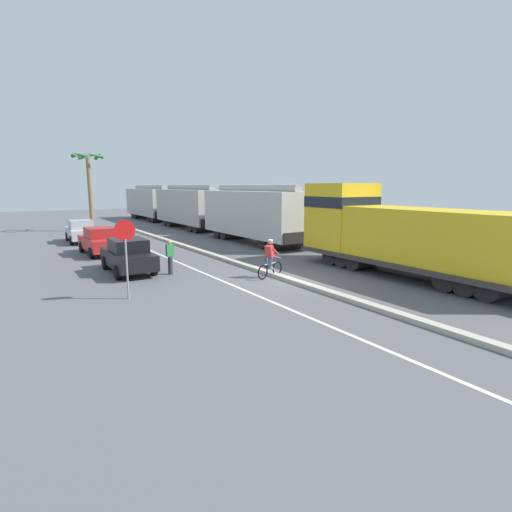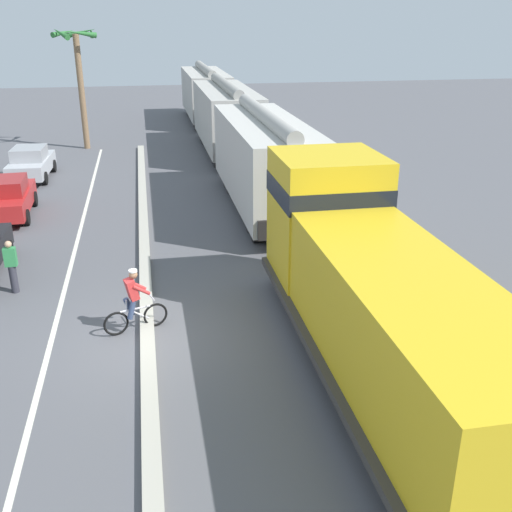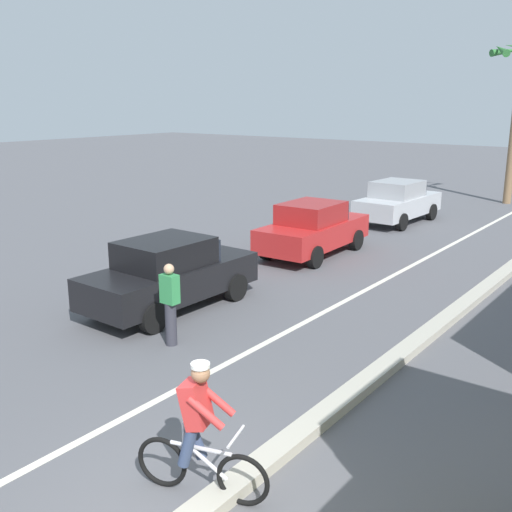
% 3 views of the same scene
% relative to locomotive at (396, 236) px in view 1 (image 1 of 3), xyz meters
% --- Properties ---
extents(ground_plane, '(120.00, 120.00, 0.00)m').
position_rel_locomotive_xyz_m(ground_plane, '(-5.09, 1.95, -1.80)').
color(ground_plane, '#56565B').
extents(median_curb, '(0.36, 36.00, 0.16)m').
position_rel_locomotive_xyz_m(median_curb, '(-5.09, 7.95, -1.72)').
color(median_curb, '#B2AD9E').
rests_on(median_curb, ground).
extents(lane_stripe, '(0.14, 36.00, 0.01)m').
position_rel_locomotive_xyz_m(lane_stripe, '(-7.49, 7.95, -1.79)').
color(lane_stripe, silver).
rests_on(lane_stripe, ground).
extents(locomotive, '(3.10, 11.61, 4.20)m').
position_rel_locomotive_xyz_m(locomotive, '(0.00, 0.00, 0.00)').
color(locomotive, gold).
rests_on(locomotive, ground).
extents(hopper_car_lead, '(2.90, 10.60, 4.18)m').
position_rel_locomotive_xyz_m(hopper_car_lead, '(0.00, 12.16, 0.28)').
color(hopper_car_lead, beige).
rests_on(hopper_car_lead, ground).
extents(hopper_car_middle, '(2.90, 10.60, 4.18)m').
position_rel_locomotive_xyz_m(hopper_car_middle, '(0.00, 23.76, 0.28)').
color(hopper_car_middle, '#AFACA4').
rests_on(hopper_car_middle, ground).
extents(hopper_car_trailing, '(2.90, 10.60, 4.18)m').
position_rel_locomotive_xyz_m(hopper_car_trailing, '(0.00, 35.36, 0.28)').
color(hopper_car_trailing, '#B0AEA6').
rests_on(hopper_car_trailing, ground).
extents(parked_car_black, '(1.88, 4.22, 1.62)m').
position_rel_locomotive_xyz_m(parked_car_black, '(-10.41, 7.02, -0.98)').
color(parked_car_black, black).
rests_on(parked_car_black, ground).
extents(parked_car_red, '(1.95, 4.26, 1.62)m').
position_rel_locomotive_xyz_m(parked_car_red, '(-10.43, 13.10, -0.98)').
color(parked_car_red, red).
rests_on(parked_car_red, ground).
extents(parked_car_silver, '(1.95, 4.26, 1.62)m').
position_rel_locomotive_xyz_m(parked_car_silver, '(-10.47, 19.31, -0.98)').
color(parked_car_silver, '#B7BABF').
rests_on(parked_car_silver, ground).
extents(cyclist, '(1.65, 0.65, 1.71)m').
position_rel_locomotive_xyz_m(cyclist, '(-5.37, 2.48, -0.98)').
color(cyclist, black).
rests_on(cyclist, ground).
extents(stop_sign, '(0.76, 0.08, 2.88)m').
position_rel_locomotive_xyz_m(stop_sign, '(-11.67, 2.47, 0.23)').
color(stop_sign, gray).
rests_on(stop_sign, ground).
extents(palm_tree_near, '(2.65, 2.70, 7.07)m').
position_rel_locomotive_xyz_m(palm_tree_near, '(-8.34, 26.53, 3.27)').
color(palm_tree_near, '#846647').
rests_on(palm_tree_near, ground).
extents(pedestrian_by_cars, '(0.34, 0.22, 1.62)m').
position_rel_locomotive_xyz_m(pedestrian_by_cars, '(-8.89, 5.52, -0.95)').
color(pedestrian_by_cars, '#33333D').
rests_on(pedestrian_by_cars, ground).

